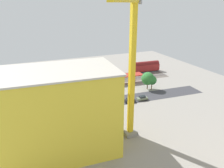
# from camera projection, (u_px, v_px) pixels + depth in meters

# --- Properties ---
(ground_plane) EXTENTS (145.07, 145.07, 0.00)m
(ground_plane) POSITION_uv_depth(u_px,v_px,m) (97.00, 100.00, 87.88)
(ground_plane) COLOR gray
(ground_plane) RESTS_ON ground
(rail_bed) EXTENTS (91.35, 19.38, 0.01)m
(rail_bed) POSITION_uv_depth(u_px,v_px,m) (82.00, 82.00, 107.18)
(rail_bed) COLOR #5B544C
(rail_bed) RESTS_ON ground
(street_asphalt) EXTENTS (91.05, 14.47, 0.01)m
(street_asphalt) POSITION_uv_depth(u_px,v_px,m) (100.00, 103.00, 84.63)
(street_asphalt) COLOR #38383D
(street_asphalt) RESTS_ON ground
(track_rails) EXTENTS (90.51, 12.97, 0.12)m
(track_rails) POSITION_uv_depth(u_px,v_px,m) (82.00, 82.00, 107.12)
(track_rails) COLOR #9E9EA8
(track_rails) RESTS_ON ground
(platform_canopy_near) EXTENTS (68.83, 9.38, 4.02)m
(platform_canopy_near) POSITION_uv_depth(u_px,v_px,m) (72.00, 81.00, 97.01)
(platform_canopy_near) COLOR #A82D23
(platform_canopy_near) RESTS_ON ground
(locomotive) EXTENTS (16.89, 3.64, 5.02)m
(locomotive) POSITION_uv_depth(u_px,v_px,m) (105.00, 74.00, 113.91)
(locomotive) COLOR black
(locomotive) RESTS_ON ground
(passenger_coach) EXTENTS (16.24, 4.10, 6.01)m
(passenger_coach) POSITION_uv_depth(u_px,v_px,m) (146.00, 66.00, 122.24)
(passenger_coach) COLOR black
(passenger_coach) RESTS_ON ground
(freight_coach_far) EXTENTS (19.37, 4.26, 5.84)m
(freight_coach_far) POSITION_uv_depth(u_px,v_px,m) (53.00, 82.00, 98.39)
(freight_coach_far) COLOR black
(freight_coach_far) RESTS_ON ground
(parked_car_0) EXTENTS (4.50, 1.99, 1.78)m
(parked_car_0) POSITION_uv_depth(u_px,v_px,m) (142.00, 98.00, 87.17)
(parked_car_0) COLOR black
(parked_car_0) RESTS_ON ground
(parked_car_1) EXTENTS (4.19, 1.92, 1.81)m
(parked_car_1) POSITION_uv_depth(u_px,v_px,m) (130.00, 100.00, 85.26)
(parked_car_1) COLOR black
(parked_car_1) RESTS_ON ground
(parked_car_2) EXTENTS (4.46, 1.97, 1.82)m
(parked_car_2) POSITION_uv_depth(u_px,v_px,m) (112.00, 103.00, 82.77)
(parked_car_2) COLOR black
(parked_car_2) RESTS_ON ground
(parked_car_3) EXTENTS (4.29, 2.03, 1.77)m
(parked_car_3) POSITION_uv_depth(u_px,v_px,m) (95.00, 107.00, 80.23)
(parked_car_3) COLOR black
(parked_car_3) RESTS_ON ground
(construction_building) EXTENTS (31.03, 18.35, 21.73)m
(construction_building) POSITION_uv_depth(u_px,v_px,m) (55.00, 114.00, 53.86)
(construction_building) COLOR yellow
(construction_building) RESTS_ON ground
(construction_roof_slab) EXTENTS (31.66, 18.99, 0.40)m
(construction_roof_slab) POSITION_uv_depth(u_px,v_px,m) (51.00, 71.00, 49.97)
(construction_roof_slab) COLOR #B7B2A8
(construction_roof_slab) RESTS_ON construction_building
(tower_crane) EXTENTS (17.37, 20.97, 38.36)m
(tower_crane) POSITION_uv_depth(u_px,v_px,m) (131.00, 63.00, 55.13)
(tower_crane) COLOR gray
(tower_crane) RESTS_ON ground
(box_truck_0) EXTENTS (8.80, 2.59, 3.62)m
(box_truck_0) POSITION_uv_depth(u_px,v_px,m) (12.00, 125.00, 66.11)
(box_truck_0) COLOR black
(box_truck_0) RESTS_ON ground
(box_truck_1) EXTENTS (9.15, 3.47, 3.68)m
(box_truck_1) POSITION_uv_depth(u_px,v_px,m) (20.00, 128.00, 64.67)
(box_truck_1) COLOR black
(box_truck_1) RESTS_ON ground
(street_tree_0) EXTENTS (4.60, 4.60, 7.32)m
(street_tree_0) POSITION_uv_depth(u_px,v_px,m) (91.00, 88.00, 86.61)
(street_tree_0) COLOR brown
(street_tree_0) RESTS_ON ground
(street_tree_1) EXTENTS (4.16, 4.16, 6.38)m
(street_tree_1) POSITION_uv_depth(u_px,v_px,m) (152.00, 80.00, 96.98)
(street_tree_1) COLOR brown
(street_tree_1) RESTS_ON ground
(street_tree_2) EXTENTS (5.81, 5.81, 7.95)m
(street_tree_2) POSITION_uv_depth(u_px,v_px,m) (148.00, 79.00, 96.75)
(street_tree_2) COLOR brown
(street_tree_2) RESTS_ON ground
(traffic_light) EXTENTS (0.50, 0.36, 6.03)m
(traffic_light) POSITION_uv_depth(u_px,v_px,m) (120.00, 86.00, 91.40)
(traffic_light) COLOR #333333
(traffic_light) RESTS_ON ground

